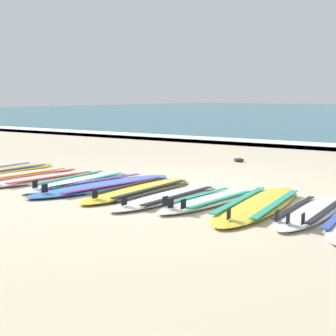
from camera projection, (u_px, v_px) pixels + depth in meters
ground_plane at (171, 190)px, 7.25m from camera, size 80.00×80.00×0.00m
wave_foam_strip at (321, 146)px, 12.87m from camera, size 80.00×0.99×0.11m
surfboard_0 at (1, 171)px, 8.84m from camera, size 0.58×2.30×0.18m
surfboard_1 at (20, 175)px, 8.40m from camera, size 0.69×2.22×0.18m
surfboard_2 at (43, 178)px, 8.06m from camera, size 0.81×2.29×0.18m
surfboard_3 at (78, 181)px, 7.78m from camera, size 0.69×2.33×0.18m
surfboard_4 at (104, 185)px, 7.43m from camera, size 1.04×2.64×0.18m
surfboard_5 at (139, 190)px, 7.06m from camera, size 0.59×2.32×0.18m
surfboard_6 at (167, 197)px, 6.59m from camera, size 0.62×2.16×0.18m
surfboard_7 at (208, 200)px, 6.36m from camera, size 0.65×1.97×0.18m
surfboard_8 at (258, 204)px, 6.13m from camera, size 0.92×2.59×0.18m
surfboard_9 at (310, 212)px, 5.72m from camera, size 0.57×1.97×0.18m
seaweed_clump_near_shoreline at (239, 160)px, 10.31m from camera, size 0.22×0.18×0.08m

